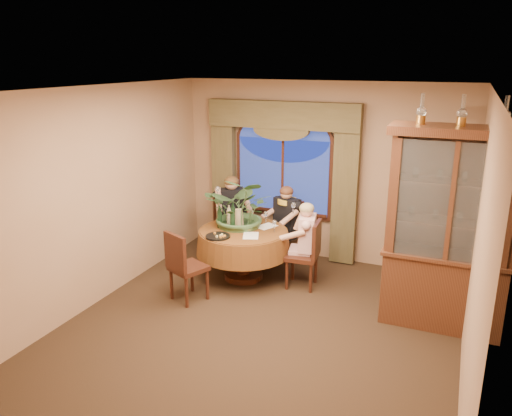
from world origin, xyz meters
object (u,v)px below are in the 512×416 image
at_px(stoneware_vase, 239,218).
at_px(olive_bowl, 247,229).
at_px(chair_back, 229,228).
at_px(person_back, 232,216).
at_px(person_scarf, 287,224).
at_px(oil_lamp_right, 506,112).
at_px(chair_right, 302,254).
at_px(wine_bottle_4, 233,220).
at_px(wine_bottle_0, 219,214).
at_px(person_pink, 307,244).
at_px(centerpiece_plant, 242,183).
at_px(wine_bottle_1, 229,216).
at_px(chair_front_left, 189,266).
at_px(oil_lamp_center, 462,110).
at_px(dining_table, 243,254).
at_px(chair_back_right, 284,231).
at_px(wine_bottle_2, 220,217).
at_px(china_cabinet, 448,231).
at_px(wine_bottle_3, 233,213).
at_px(oil_lamp_left, 422,109).

relative_size(stoneware_vase, olive_bowl, 1.92).
distance_m(chair_back, person_back, 0.20).
height_order(person_scarf, stoneware_vase, person_scarf).
bearing_deg(stoneware_vase, oil_lamp_right, -6.72).
relative_size(chair_right, chair_back, 1.00).
bearing_deg(person_back, wine_bottle_4, 80.36).
bearing_deg(olive_bowl, wine_bottle_0, 167.40).
xyz_separation_m(person_pink, centerpiece_plant, (-0.98, -0.04, 0.79)).
distance_m(olive_bowl, wine_bottle_1, 0.35).
height_order(stoneware_vase, wine_bottle_0, wine_bottle_0).
bearing_deg(chair_back, chair_front_left, 57.59).
distance_m(chair_right, olive_bowl, 0.85).
xyz_separation_m(chair_front_left, olive_bowl, (0.46, 0.88, 0.29)).
bearing_deg(olive_bowl, oil_lamp_center, -5.92).
distance_m(chair_right, wine_bottle_0, 1.37).
distance_m(wine_bottle_0, wine_bottle_4, 0.36).
xyz_separation_m(dining_table, wine_bottle_1, (-0.24, 0.04, 0.54)).
distance_m(chair_back_right, chair_back, 0.91).
xyz_separation_m(chair_right, wine_bottle_2, (-1.22, -0.11, 0.44)).
relative_size(china_cabinet, chair_front_left, 2.51).
xyz_separation_m(oil_lamp_center, chair_right, (-1.87, 0.37, -2.09)).
height_order(oil_lamp_right, chair_back_right, oil_lamp_right).
bearing_deg(china_cabinet, chair_front_left, -169.12).
height_order(dining_table, person_pink, person_pink).
distance_m(dining_table, wine_bottle_3, 0.63).
bearing_deg(oil_lamp_center, china_cabinet, 0.00).
bearing_deg(chair_front_left, oil_lamp_left, 35.95).
relative_size(wine_bottle_1, wine_bottle_3, 1.00).
bearing_deg(oil_lamp_left, chair_back_right, 149.29).
distance_m(chair_right, chair_front_left, 1.59).
xyz_separation_m(chair_front_left, wine_bottle_1, (0.15, 0.94, 0.44)).
bearing_deg(person_pink, stoneware_vase, 84.00).
xyz_separation_m(person_back, wine_bottle_1, (0.29, -0.68, 0.24)).
bearing_deg(oil_lamp_right, chair_front_left, -170.38).
distance_m(china_cabinet, person_scarf, 2.69).
bearing_deg(wine_bottle_1, wine_bottle_3, 93.27).
bearing_deg(dining_table, person_back, 126.16).
height_order(chair_back_right, person_back, person_back).
xyz_separation_m(stoneware_vase, wine_bottle_2, (-0.25, -0.13, 0.03)).
relative_size(person_back, wine_bottle_3, 4.08).
bearing_deg(dining_table, person_pink, 11.48).
distance_m(oil_lamp_right, chair_back, 4.40).
distance_m(chair_front_left, person_back, 1.64).
bearing_deg(centerpiece_plant, person_pink, 2.07).
relative_size(dining_table, oil_lamp_left, 4.01).
bearing_deg(china_cabinet, wine_bottle_0, 173.00).
relative_size(centerpiece_plant, wine_bottle_4, 3.45).
distance_m(oil_lamp_right, olive_bowl, 3.58).
distance_m(dining_table, person_back, 0.95).
xyz_separation_m(chair_back_right, person_back, (-0.84, -0.17, 0.19)).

